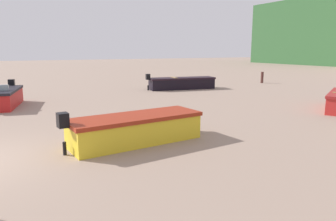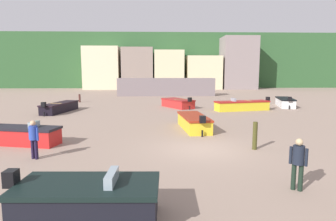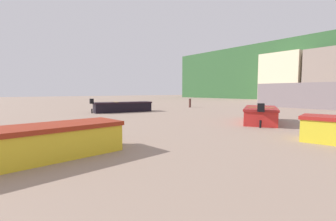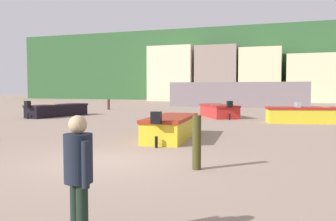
# 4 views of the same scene
# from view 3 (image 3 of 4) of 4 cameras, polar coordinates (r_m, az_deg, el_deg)

# --- Properties ---
(harbor_pier) EXTENTS (14.39, 2.40, 2.62)m
(harbor_pier) POSITION_cam_3_polar(r_m,az_deg,el_deg) (27.40, 35.68, 2.98)
(harbor_pier) COLOR slate
(harbor_pier) RESTS_ON ground
(townhouse_left) EXTENTS (7.13, 6.30, 8.59)m
(townhouse_left) POSITION_cam_3_polar(r_m,az_deg,el_deg) (48.00, 26.98, 7.30)
(townhouse_left) COLOR beige
(townhouse_left) RESTS_ON ground
(townhouse_centre_left) EXTENTS (6.27, 5.14, 8.42)m
(townhouse_centre_left) POSITION_cam_3_polar(r_m,az_deg,el_deg) (44.88, 35.14, 7.06)
(townhouse_centre_left) COLOR gray
(townhouse_centre_left) RESTS_ON ground
(boat_yellow_0) EXTENTS (1.81, 4.49, 1.19)m
(boat_yellow_0) POSITION_cam_3_polar(r_m,az_deg,el_deg) (6.76, -29.35, -6.90)
(boat_yellow_0) COLOR gold
(boat_yellow_0) RESTS_ON ground
(boat_black_1) EXTENTS (2.11, 5.16, 1.16)m
(boat_black_1) POSITION_cam_3_polar(r_m,az_deg,el_deg) (19.82, -11.16, 0.89)
(boat_black_1) COLOR black
(boat_black_1) RESTS_ON ground
(boat_red_4) EXTENTS (3.35, 4.16, 1.17)m
(boat_red_4) POSITION_cam_3_polar(r_m,az_deg,el_deg) (13.82, 21.93, -0.98)
(boat_red_4) COLOR red
(boat_red_4) RESTS_ON ground
(mooring_post_mid_beach) EXTENTS (0.23, 0.23, 0.95)m
(mooring_post_mid_beach) POSITION_cam_3_polar(r_m,az_deg,el_deg) (25.08, 5.45, 1.86)
(mooring_post_mid_beach) COLOR #4C2B25
(mooring_post_mid_beach) RESTS_ON ground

